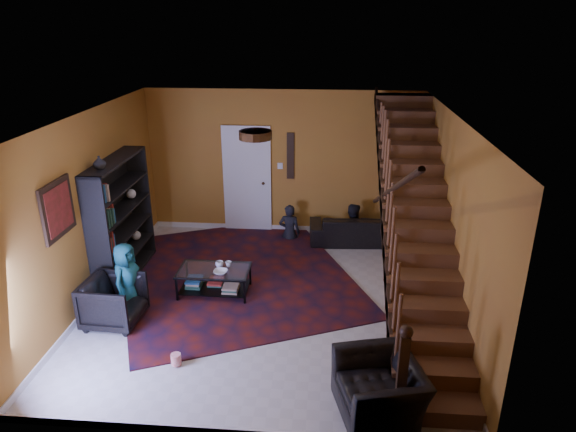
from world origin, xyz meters
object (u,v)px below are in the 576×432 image
at_px(coffee_table, 214,280).
at_px(armchair_left, 114,302).
at_px(armchair_right, 379,388).
at_px(sofa, 359,228).
at_px(bookshelf, 122,222).

bearing_deg(coffee_table, armchair_left, -142.51).
height_order(armchair_right, coffee_table, armchair_right).
height_order(sofa, armchair_right, armchair_right).
xyz_separation_m(sofa, armchair_left, (-3.55, -3.09, 0.07)).
bearing_deg(armchair_right, coffee_table, -150.63).
relative_size(bookshelf, coffee_table, 1.82).
height_order(bookshelf, armchair_left, bookshelf).
height_order(armchair_left, armchair_right, armchair_left).
distance_m(armchair_left, armchair_right, 3.84).
xyz_separation_m(bookshelf, armchair_right, (3.90, -2.85, -0.65)).
distance_m(bookshelf, armchair_left, 1.57).
bearing_deg(sofa, armchair_right, 86.33).
height_order(sofa, armchair_left, armchair_left).
bearing_deg(armchair_right, bookshelf, -141.09).
xyz_separation_m(bookshelf, armchair_left, (0.35, -1.39, -0.62)).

